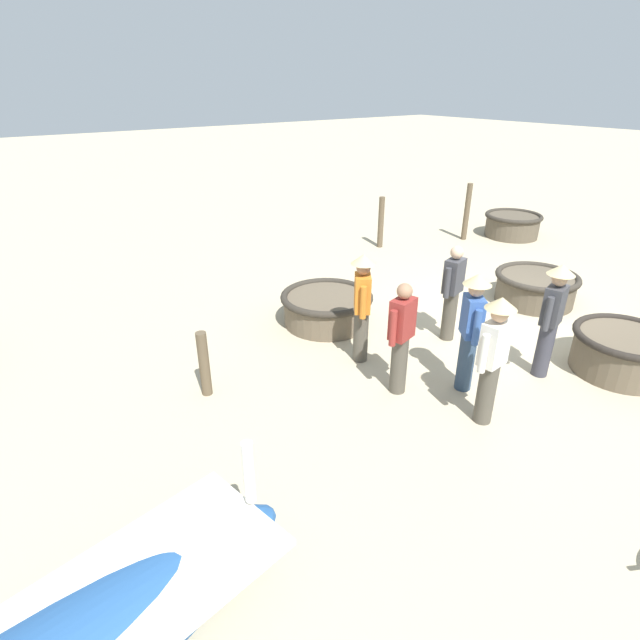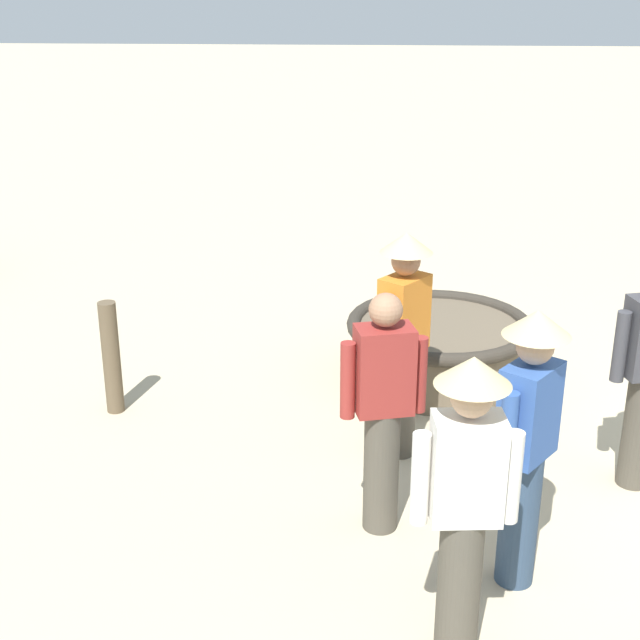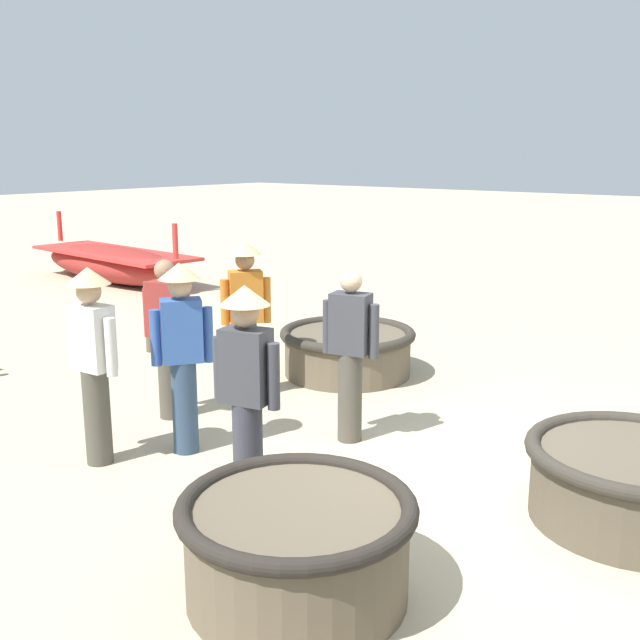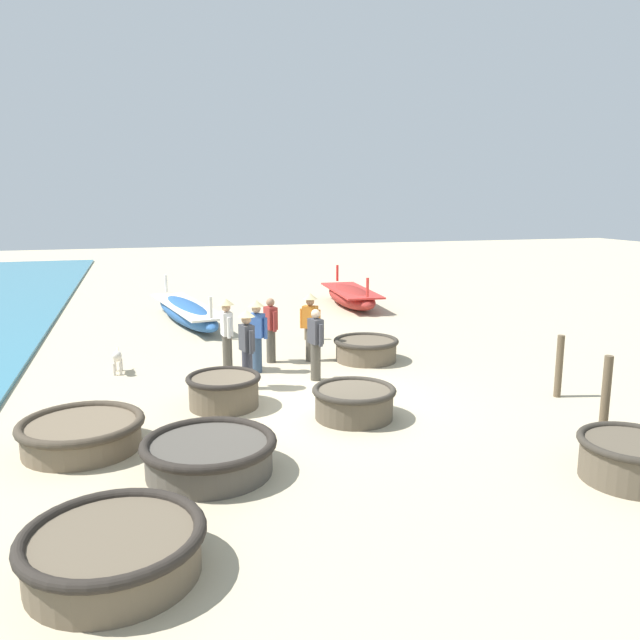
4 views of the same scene
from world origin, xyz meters
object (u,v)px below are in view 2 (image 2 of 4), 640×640
Objects in this scene: fisherman_with_hat at (383,408)px; fisherman_by_coracle at (465,493)px; fisherman_standing_left at (527,433)px; fisherman_crouching at (403,331)px; mooring_post_mid_beach at (111,358)px; coracle_center at (439,346)px.

fisherman_by_coracle is at bearing -160.53° from fisherman_with_hat.
fisherman_standing_left is 1.00× the size of fisherman_by_coracle.
fisherman_standing_left is 1.56m from fisherman_crouching.
fisherman_with_hat is 1.70× the size of mooring_post_mid_beach.
coracle_center is at bearing 5.89° from fisherman_standing_left.
fisherman_standing_left is 1.80× the size of mooring_post_mid_beach.
mooring_post_mid_beach is (0.52, 2.26, -0.50)m from fisherman_crouching.
mooring_post_mid_beach is at bearing 76.95° from fisherman_crouching.
coracle_center is 2.73m from mooring_post_mid_beach.
fisherman_with_hat is at bearing -124.67° from mooring_post_mid_beach.
coracle_center is at bearing -1.76° from fisherman_by_coracle.
fisherman_with_hat reaches higher than coracle_center.
fisherman_standing_left reaches higher than mooring_post_mid_beach.
fisherman_by_coracle is (-0.62, 0.39, 0.00)m from fisherman_standing_left.
fisherman_crouching is at bearing 7.00° from fisherman_by_coracle.
mooring_post_mid_beach is (1.95, 2.90, -0.50)m from fisherman_standing_left.
coracle_center is 3.42m from fisherman_by_coracle.
fisherman_crouching reaches higher than fisherman_with_hat.
fisherman_crouching is 1.80× the size of mooring_post_mid_beach.
fisherman_standing_left is at bearing -121.95° from fisherman_with_hat.
coracle_center is 0.95× the size of fisherman_standing_left.
fisherman_crouching is (1.43, 0.64, 0.00)m from fisherman_standing_left.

